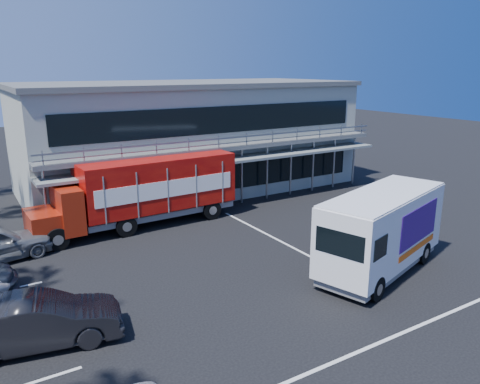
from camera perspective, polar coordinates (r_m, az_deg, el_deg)
ground at (r=20.03m, az=4.87°, el=-9.40°), size 120.00×120.00×0.00m
building at (r=32.99m, az=-6.33°, el=6.88°), size 22.40×12.00×7.30m
red_truck at (r=25.29m, az=-11.55°, el=0.34°), size 10.86×2.98×3.63m
white_van at (r=20.00m, az=16.90°, el=-4.53°), size 7.32×4.29×3.38m
parked_car_b at (r=15.89m, az=-23.24°, el=-14.33°), size 5.07×2.60×1.59m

